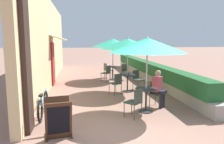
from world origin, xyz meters
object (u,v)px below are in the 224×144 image
(bicycle_leaning, at_px, (43,105))
(patio_umbrella_mid, at_px, (128,44))
(cafe_chair_near_right, at_px, (135,100))
(cafe_chair_far_back, at_px, (107,72))
(patio_table_far, at_px, (113,71))
(cafe_chair_mid_left, at_px, (137,78))
(patio_table_mid, at_px, (127,80))
(cafe_chair_far_left, at_px, (125,70))
(cafe_chair_near_left, at_px, (155,91))
(cafe_chair_far_right, at_px, (107,69))
(patio_table_near, at_px, (146,96))
(cafe_chair_mid_right, at_px, (116,82))
(coffee_cup_mid, at_px, (129,74))
(patio_umbrella_near, at_px, (147,45))
(patio_umbrella_far, at_px, (113,43))
(seated_patron_near_left, at_px, (159,87))
(menu_board, at_px, (58,118))

(bicycle_leaning, bearing_deg, patio_umbrella_mid, 39.98)
(cafe_chair_near_right, relative_size, cafe_chair_far_back, 1.00)
(cafe_chair_near_right, bearing_deg, patio_table_far, 47.77)
(cafe_chair_mid_left, distance_m, bicycle_leaning, 4.79)
(patio_table_mid, bearing_deg, cafe_chair_far_left, 79.74)
(cafe_chair_near_left, height_order, patio_umbrella_mid, patio_umbrella_mid)
(patio_umbrella_mid, xyz_separation_m, cafe_chair_mid_left, (0.56, 0.40, -1.56))
(patio_umbrella_mid, xyz_separation_m, cafe_chair_far_back, (-0.57, 2.48, -1.56))
(cafe_chair_near_left, xyz_separation_m, patio_umbrella_mid, (-0.45, 2.24, 1.56))
(cafe_chair_far_left, distance_m, bicycle_leaning, 6.66)
(patio_table_mid, relative_size, cafe_chair_mid_left, 0.86)
(patio_umbrella_mid, relative_size, patio_table_far, 3.17)
(patio_umbrella_mid, height_order, cafe_chair_far_right, patio_umbrella_mid)
(cafe_chair_near_right, distance_m, patio_table_far, 6.25)
(patio_table_near, height_order, cafe_chair_mid_right, cafe_chair_mid_right)
(coffee_cup_mid, xyz_separation_m, cafe_chair_far_right, (-0.46, 3.63, -0.28))
(patio_umbrella_near, distance_m, coffee_cup_mid, 3.04)
(patio_table_mid, bearing_deg, patio_table_far, 92.82)
(bicycle_leaning, bearing_deg, patio_table_near, -1.65)
(patio_umbrella_far, bearing_deg, patio_umbrella_mid, -87.18)
(cafe_chair_near_left, height_order, cafe_chair_near_right, same)
(seated_patron_near_left, distance_m, cafe_chair_mid_left, 2.73)
(cafe_chair_far_right, height_order, menu_board, menu_board)
(coffee_cup_mid, relative_size, cafe_chair_far_left, 0.10)
(cafe_chair_mid_left, distance_m, cafe_chair_far_back, 2.37)
(menu_board, bearing_deg, patio_umbrella_far, 62.07)
(patio_table_mid, xyz_separation_m, patio_umbrella_mid, (0.00, 0.00, 1.57))
(patio_table_near, bearing_deg, patio_table_mid, 89.29)
(patio_table_far, bearing_deg, cafe_chair_far_right, 111.94)
(cafe_chair_mid_right, relative_size, patio_table_far, 1.16)
(menu_board, bearing_deg, coffee_cup_mid, 48.44)
(patio_table_near, xyz_separation_m, seated_patron_near_left, (0.55, 0.40, 0.18))
(patio_umbrella_near, relative_size, patio_umbrella_far, 1.00)
(patio_umbrella_far, bearing_deg, patio_umbrella_near, -88.85)
(cafe_chair_mid_right, bearing_deg, cafe_chair_near_left, -90.24)
(patio_umbrella_far, bearing_deg, menu_board, -108.93)
(patio_table_far, relative_size, cafe_chair_far_back, 0.86)
(patio_table_near, relative_size, coffee_cup_mid, 8.31)
(patio_umbrella_near, distance_m, cafe_chair_near_left, 1.71)
(patio_umbrella_far, distance_m, bicycle_leaning, 6.63)
(patio_umbrella_near, xyz_separation_m, cafe_chair_mid_right, (-0.53, 2.33, -1.56))
(patio_umbrella_near, height_order, cafe_chair_mid_left, patio_umbrella_near)
(bicycle_leaning, relative_size, menu_board, 1.90)
(patio_table_near, bearing_deg, seated_patron_near_left, 35.88)
(cafe_chair_mid_left, relative_size, patio_umbrella_far, 0.37)
(cafe_chair_near_right, height_order, cafe_chair_far_left, same)
(seated_patron_near_left, height_order, cafe_chair_mid_right, seated_patron_near_left)
(cafe_chair_near_right, distance_m, cafe_chair_far_back, 5.70)
(patio_umbrella_far, relative_size, cafe_chair_far_left, 2.72)
(cafe_chair_near_left, bearing_deg, cafe_chair_mid_right, -100.12)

